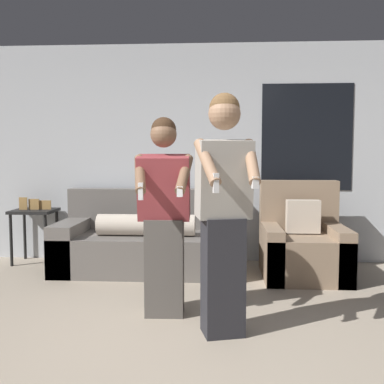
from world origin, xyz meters
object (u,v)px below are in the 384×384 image
object	(u,v)px
person_left	(164,217)
person_right	(224,211)
side_table	(34,217)
armchair	(303,246)
couch	(149,243)

from	to	relation	value
person_left	person_right	size ratio (longest dim) A/B	0.92
side_table	person_left	xyz separation A→B (m)	(1.83, -1.72, 0.26)
person_right	side_table	bearing A→B (deg)	137.73
side_table	person_right	world-z (taller)	person_right
armchair	side_table	world-z (taller)	armchair
side_table	couch	bearing A→B (deg)	-8.99
side_table	person_right	size ratio (longest dim) A/B	0.46
person_left	person_right	world-z (taller)	person_right
armchair	person_left	xyz separation A→B (m)	(-1.37, -1.30, 0.49)
armchair	side_table	bearing A→B (deg)	172.47
person_left	couch	bearing A→B (deg)	103.86
armchair	person_left	distance (m)	1.95
person_left	person_right	xyz separation A→B (m)	(0.48, -0.38, 0.10)
armchair	person_right	bearing A→B (deg)	-117.80
side_table	person_left	size ratio (longest dim) A/B	0.50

